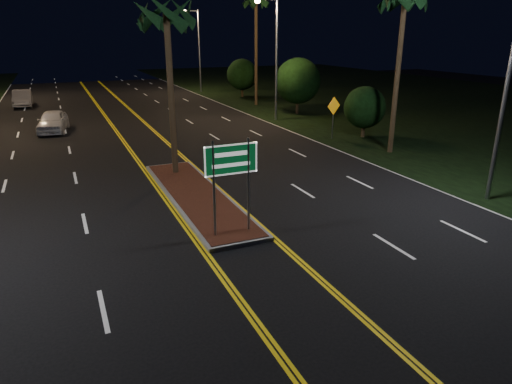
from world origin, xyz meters
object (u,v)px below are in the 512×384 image
shrub_near (365,107)px  shrub_mid (298,81)px  median_island (197,196)px  palm_right_far (256,2)px  warning_sign (333,112)px  shrub_far (242,75)px  highway_sign (231,168)px  streetlight_right_far (196,41)px  streetlight_right_near (505,57)px  palm_median (166,14)px  car_far (22,97)px  car_near (53,120)px  streetlight_right_mid (272,45)px

shrub_near → shrub_mid: size_ratio=0.71×
median_island → palm_right_far: (12.80, 23.00, 9.06)m
median_island → warning_sign: (11.34, 7.34, 1.69)m
warning_sign → shrub_far: bearing=68.3°
median_island → palm_right_far: 27.84m
highway_sign → streetlight_right_far: size_ratio=0.36×
streetlight_right_near → palm_right_far: size_ratio=0.87×
streetlight_right_near → palm_median: streetlight_right_near is taller
median_island → car_far: bearing=103.9°
palm_right_far → shrub_far: bearing=80.5°
median_island → car_near: bearing=107.0°
palm_median → shrub_mid: size_ratio=1.80×
shrub_near → shrub_mid: 10.04m
shrub_near → shrub_far: 22.01m
highway_sign → car_near: (-5.22, 21.26, -1.55)m
palm_right_far → shrub_mid: bearing=-78.7°
palm_right_far → car_near: palm_right_far is taller
shrub_mid → car_far: bearing=147.2°
streetlight_right_far → car_near: bearing=-131.4°
shrub_near → car_far: bearing=131.4°
palm_right_far → car_near: (-18.02, -5.95, -8.29)m
shrub_far → car_near: bearing=-147.9°
median_island → car_far: size_ratio=1.97×
shrub_near → warning_sign: 2.19m
palm_median → warning_sign: 13.18m
median_island → shrub_near: (13.50, 7.00, 1.86)m
car_far → warning_sign: bearing=-51.2°
streetlight_right_near → shrub_far: (3.19, 34.00, -3.32)m
streetlight_right_near → palm_right_far: bearing=85.5°
streetlight_right_near → palm_median: 13.69m
streetlight_right_mid → shrub_far: bearing=77.2°
shrub_mid → car_far: shrub_mid is taller
median_island → shrub_mid: (14.00, 17.00, 2.64)m
highway_sign → palm_median: palm_median is taller
palm_median → palm_right_far: 23.40m
median_island → shrub_far: 32.19m
median_island → car_far: car_far is taller
streetlight_right_mid → palm_right_far: 9.00m
streetlight_right_mid → streetlight_right_far: size_ratio=1.00×
shrub_near → shrub_mid: (0.50, 10.00, 0.78)m
streetlight_right_near → car_near: 27.57m
palm_median → shrub_far: 29.41m
highway_sign → shrub_far: (13.80, 33.20, -0.07)m
shrub_far → highway_sign: bearing=-112.6°
shrub_mid → palm_median: bearing=-136.0°
warning_sign → streetlight_right_far: bearing=76.2°
streetlight_right_far → shrub_mid: streetlight_right_far is taller
car_near → palm_median: bearing=-59.6°
highway_sign → streetlight_right_far: (10.61, 39.20, 3.25)m
shrub_mid → streetlight_right_near: bearing=-98.8°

